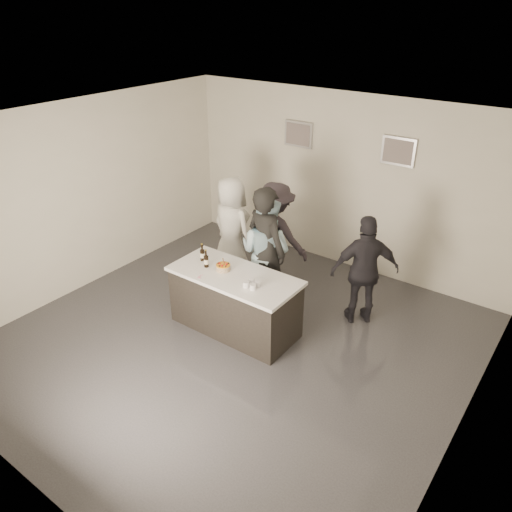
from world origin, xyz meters
name	(u,v)px	position (x,y,z in m)	size (l,w,h in m)	color
floor	(235,342)	(0.00, 0.00, 0.00)	(6.00, 6.00, 0.00)	#3D3D42
ceiling	(230,127)	(0.00, 0.00, 3.00)	(6.00, 6.00, 0.00)	white
wall_back	(343,183)	(0.00, 3.00, 1.50)	(6.00, 0.04, 3.00)	silver
wall_front	(9,375)	(0.00, -3.00, 1.50)	(6.00, 0.04, 3.00)	silver
wall_left	(85,196)	(-3.00, 0.00, 1.50)	(0.04, 6.00, 3.00)	silver
wall_right	(479,329)	(3.00, 0.00, 1.50)	(0.04, 6.00, 3.00)	silver
picture_left	(298,134)	(-0.90, 2.97, 2.20)	(0.54, 0.04, 0.44)	#B2B2B7
picture_right	(398,151)	(0.90, 2.97, 2.20)	(0.54, 0.04, 0.44)	#B2B2B7
bar_counter	(235,302)	(-0.20, 0.27, 0.45)	(1.86, 0.86, 0.90)	white
cake	(223,268)	(-0.40, 0.27, 0.94)	(0.20, 0.20, 0.08)	orange
beer_bottle_a	(202,252)	(-0.83, 0.32, 1.03)	(0.07, 0.07, 0.26)	black
beer_bottle_b	(206,259)	(-0.66, 0.20, 1.03)	(0.07, 0.07, 0.26)	black
tumbler_cluster	(252,284)	(0.19, 0.15, 0.94)	(0.19, 0.19, 0.08)	gold
candles	(203,277)	(-0.50, -0.06, 0.90)	(0.24, 0.08, 0.01)	pink
person_main_black	(266,249)	(-0.19, 1.01, 0.98)	(0.72, 0.47, 1.97)	black
person_main_blue	(266,252)	(-0.27, 1.12, 0.87)	(0.85, 0.66, 1.75)	#AED5E4
person_guest_left	(232,228)	(-1.23, 1.50, 0.88)	(0.86, 0.56, 1.76)	white
person_guest_right	(365,271)	(1.17, 1.54, 0.84)	(0.98, 0.41, 1.67)	#24232A
person_guest_back	(275,235)	(-0.48, 1.67, 0.89)	(1.14, 0.66, 1.77)	#2D282F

